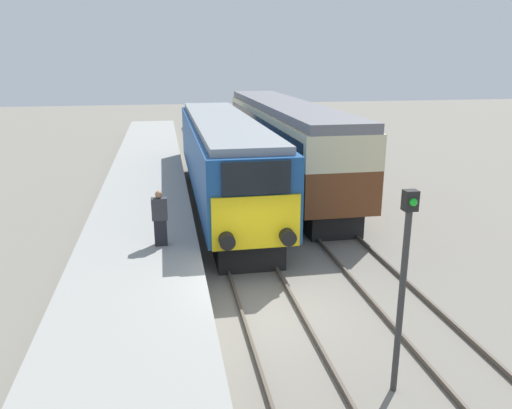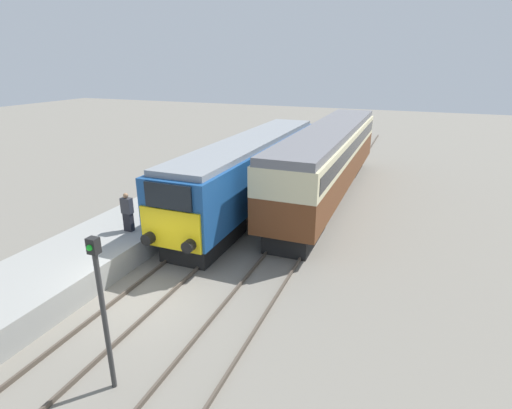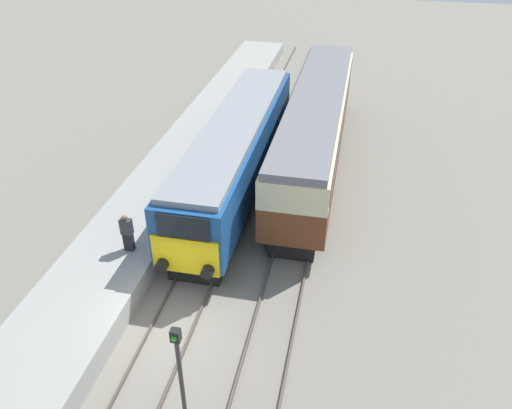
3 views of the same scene
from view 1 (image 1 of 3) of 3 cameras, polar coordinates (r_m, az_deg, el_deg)
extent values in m
plane|color=slate|center=(12.77, 1.60, -12.23)|extent=(120.00, 120.00, 0.00)
cube|color=gray|center=(19.80, -12.69, -0.59)|extent=(3.50, 50.00, 0.94)
cube|color=#4C4238|center=(17.14, -4.24, -4.31)|extent=(0.07, 60.00, 0.14)
cube|color=#4C4238|center=(17.34, 0.49, -4.02)|extent=(0.07, 60.00, 0.14)
cube|color=#4C4238|center=(17.79, 6.73, -3.59)|extent=(0.07, 60.00, 0.14)
cube|color=#4C4238|center=(18.25, 11.05, -3.27)|extent=(0.07, 60.00, 0.14)
cube|color=black|center=(16.54, -1.57, -3.46)|extent=(2.03, 4.00, 1.00)
cube|color=black|center=(26.36, -5.05, 4.02)|extent=(2.03, 4.00, 1.00)
cube|color=navy|center=(21.00, -3.80, 5.78)|extent=(2.70, 15.27, 2.53)
cube|color=yellow|center=(13.76, 0.03, -2.06)|extent=(2.48, 0.10, 1.52)
cube|color=black|center=(13.42, 0.03, 3.06)|extent=(1.89, 0.10, 0.91)
cube|color=gray|center=(20.80, -3.87, 9.53)|extent=(2.38, 14.66, 0.24)
cylinder|color=black|center=(13.58, -3.35, -4.17)|extent=(0.44, 0.35, 0.44)
cylinder|color=black|center=(13.87, 3.65, -3.73)|extent=(0.44, 0.35, 0.44)
cube|color=black|center=(19.12, 7.62, -0.91)|extent=(1.89, 3.60, 0.95)
cube|color=black|center=(31.25, 0.38, 5.98)|extent=(1.89, 3.60, 0.95)
cube|color=brown|center=(24.85, 3.18, 6.19)|extent=(2.70, 17.25, 1.56)
cube|color=beige|center=(24.64, 3.23, 9.37)|extent=(2.71, 17.25, 1.22)
cube|color=black|center=(24.64, 3.23, 9.37)|extent=(2.75, 16.56, 0.67)
cube|color=slate|center=(24.55, 3.26, 11.20)|extent=(2.48, 17.25, 0.36)
cube|color=black|center=(14.55, -10.83, -3.13)|extent=(0.36, 0.24, 0.77)
cube|color=#333338|center=(14.33, -10.98, -0.49)|extent=(0.44, 0.26, 0.64)
sphere|color=#9E704C|center=(14.22, -11.07, 1.14)|extent=(0.21, 0.21, 0.21)
cylinder|color=#333333|center=(9.61, 16.21, -10.97)|extent=(0.12, 0.12, 3.60)
cube|color=black|center=(8.90, 17.22, 0.45)|extent=(0.24, 0.20, 0.36)
sphere|color=green|center=(8.81, 17.54, 0.26)|extent=(0.14, 0.14, 0.14)
camera|label=2|loc=(10.35, 72.62, 12.77)|focal=28.00mm
camera|label=3|loc=(10.25, 95.44, 42.06)|focal=35.00mm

